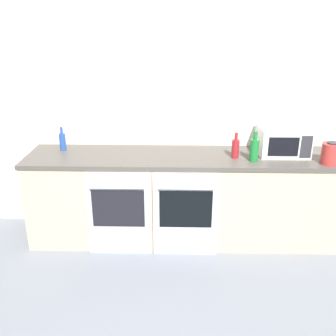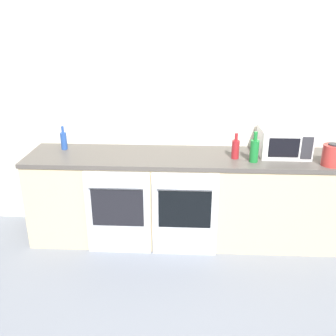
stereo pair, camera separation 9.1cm
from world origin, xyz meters
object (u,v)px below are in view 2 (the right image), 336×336
at_px(oven_left, 118,213).
at_px(microwave, 284,141).
at_px(bottle_red, 235,149).
at_px(kettle, 332,155).
at_px(oven_right, 185,215).
at_px(bottle_green, 254,150).
at_px(bottle_blue, 64,140).

xyz_separation_m(oven_left, microwave, (1.55, 0.40, 0.59)).
bearing_deg(bottle_red, kettle, -9.54).
relative_size(oven_right, microwave, 1.83).
bearing_deg(bottle_green, kettle, -4.92).
bearing_deg(bottle_red, oven_left, -165.92).
bearing_deg(bottle_red, oven_right, -149.53).
relative_size(microwave, bottle_red, 1.88).
bearing_deg(bottle_blue, bottle_red, -6.30).
xyz_separation_m(bottle_red, kettle, (0.83, -0.14, 0.00)).
distance_m(microwave, bottle_green, 0.38).
bearing_deg(microwave, bottle_blue, 178.61).
height_order(bottle_blue, bottle_red, bottle_red).
bearing_deg(microwave, kettle, -36.93).
bearing_deg(bottle_green, oven_left, -171.33).
distance_m(oven_left, bottle_green, 1.38).
bearing_deg(microwave, bottle_red, -164.11).
bearing_deg(oven_left, bottle_red, 14.08).
distance_m(oven_right, kettle, 1.41).
distance_m(oven_right, microwave, 1.17).
bearing_deg(oven_left, oven_right, 0.00).
xyz_separation_m(oven_left, bottle_green, (1.24, 0.19, 0.57)).
bearing_deg(bottle_blue, microwave, -1.39).
height_order(bottle_red, bottle_green, bottle_green).
distance_m(oven_right, bottle_green, 0.86).
bearing_deg(oven_right, microwave, 23.51).
xyz_separation_m(oven_right, bottle_red, (0.46, 0.27, 0.56)).
relative_size(bottle_red, kettle, 1.21).
distance_m(bottle_red, bottle_green, 0.18).
height_order(bottle_red, kettle, bottle_red).
height_order(bottle_blue, bottle_green, bottle_green).
xyz_separation_m(oven_left, kettle, (1.91, 0.13, 0.56)).
xyz_separation_m(microwave, bottle_green, (-0.31, -0.22, -0.02)).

